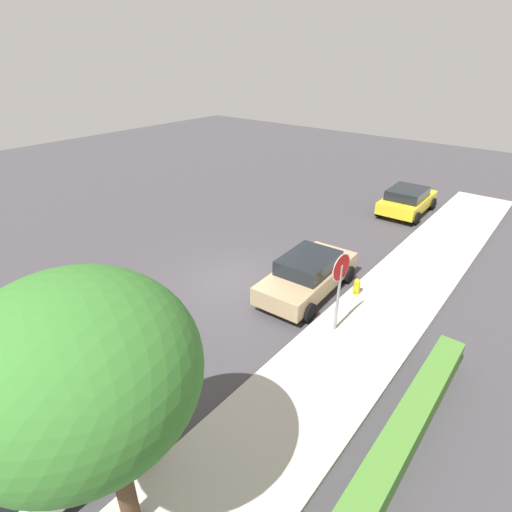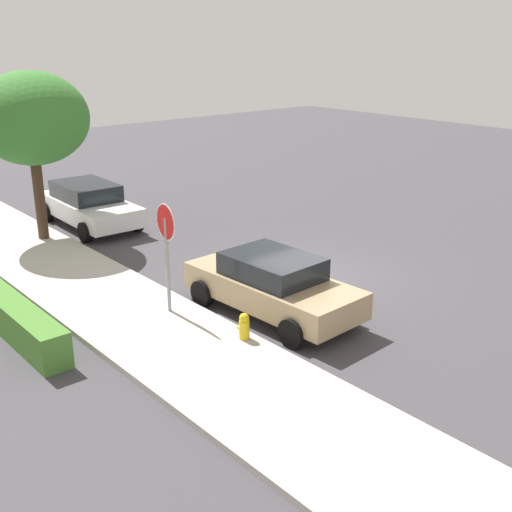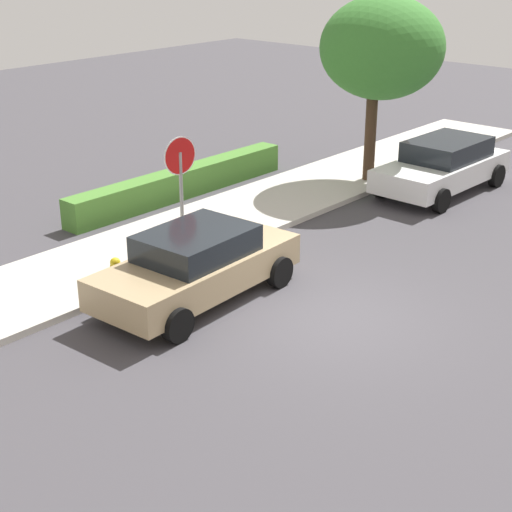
# 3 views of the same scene
# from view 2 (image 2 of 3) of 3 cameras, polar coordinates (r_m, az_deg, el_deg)

# --- Properties ---
(ground_plane) EXTENTS (60.00, 60.00, 0.00)m
(ground_plane) POSITION_cam_2_polar(r_m,az_deg,el_deg) (17.23, 4.86, -1.87)
(ground_plane) COLOR #423F44
(sidewalk_curb) EXTENTS (32.00, 2.87, 0.14)m
(sidewalk_curb) POSITION_cam_2_polar(r_m,az_deg,el_deg) (14.36, -9.39, -6.25)
(sidewalk_curb) COLOR beige
(sidewalk_curb) RESTS_ON ground_plane
(stop_sign) EXTENTS (0.83, 0.10, 2.68)m
(stop_sign) POSITION_cam_2_polar(r_m,az_deg,el_deg) (14.32, -7.97, 1.46)
(stop_sign) COLOR gray
(stop_sign) RESTS_ON ground_plane
(parked_car_tan) EXTENTS (4.43, 2.17, 1.43)m
(parked_car_tan) POSITION_cam_2_polar(r_m,az_deg,el_deg) (14.71, 1.47, -2.52)
(parked_car_tan) COLOR tan
(parked_car_tan) RESTS_ON ground_plane
(parked_car_white) EXTENTS (4.48, 2.13, 1.45)m
(parked_car_white) POSITION_cam_2_polar(r_m,az_deg,el_deg) (22.24, -14.64, 4.49)
(parked_car_white) COLOR white
(parked_car_white) RESTS_ON ground_plane
(street_tree_near_corner) EXTENTS (3.37, 3.37, 5.17)m
(street_tree_near_corner) POSITION_cam_2_polar(r_m,az_deg,el_deg) (20.48, -19.32, 11.42)
(street_tree_near_corner) COLOR #422D1E
(street_tree_near_corner) RESTS_ON ground_plane
(fire_hydrant) EXTENTS (0.30, 0.22, 0.72)m
(fire_hydrant) POSITION_cam_2_polar(r_m,az_deg,el_deg) (13.42, -1.06, -6.49)
(fire_hydrant) COLOR gold
(fire_hydrant) RESTS_ON ground_plane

